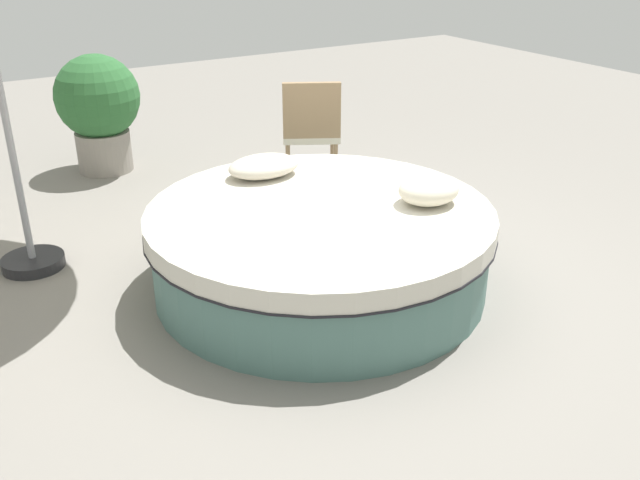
{
  "coord_description": "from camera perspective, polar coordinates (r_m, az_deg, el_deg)",
  "views": [
    {
      "loc": [
        -2.23,
        -3.63,
        2.33
      ],
      "look_at": [
        0.0,
        0.0,
        0.34
      ],
      "focal_mm": 39.44,
      "sensor_mm": 36.0,
      "label": 1
    }
  ],
  "objects": [
    {
      "name": "planter",
      "position": [
        7.19,
        -17.53,
        10.3
      ],
      "size": [
        0.8,
        0.8,
        1.14
      ],
      "color": "gray",
      "rests_on": "ground_plane"
    },
    {
      "name": "patio_chair",
      "position": [
        6.54,
        -0.72,
        9.29
      ],
      "size": [
        0.69,
        0.69,
        0.98
      ],
      "rotation": [
        0.0,
        0.0,
        -0.49
      ],
      "color": "#997A56",
      "rests_on": "ground_plane"
    },
    {
      "name": "round_bed",
      "position": [
        4.72,
        -0.0,
        -0.55
      ],
      "size": [
        2.31,
        2.31,
        0.57
      ],
      "color": "#4C726B",
      "rests_on": "ground_plane"
    },
    {
      "name": "throw_pillow_1",
      "position": [
        5.18,
        -4.59,
        5.99
      ],
      "size": [
        0.54,
        0.38,
        0.15
      ],
      "primitive_type": "ellipsoid",
      "color": "beige",
      "rests_on": "round_bed"
    },
    {
      "name": "ground_plane",
      "position": [
        4.86,
        -0.0,
        -3.68
      ],
      "size": [
        16.0,
        16.0,
        0.0
      ],
      "primitive_type": "plane",
      "color": "gray"
    },
    {
      "name": "throw_pillow_0",
      "position": [
        4.71,
        8.82,
        4.04
      ],
      "size": [
        0.43,
        0.36,
        0.19
      ],
      "primitive_type": "ellipsoid",
      "color": "beige",
      "rests_on": "round_bed"
    }
  ]
}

